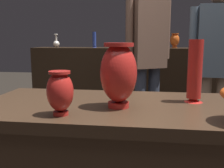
% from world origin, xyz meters
% --- Properties ---
extents(back_display_shelf, '(2.60, 0.40, 0.99)m').
position_xyz_m(back_display_shelf, '(0.00, 2.20, 0.49)').
color(back_display_shelf, black).
rests_on(back_display_shelf, ground_plane).
extents(vase_centerpiece, '(0.16, 0.16, 0.29)m').
position_xyz_m(vase_centerpiece, '(0.07, -0.06, 0.95)').
color(vase_centerpiece, red).
rests_on(vase_centerpiece, display_plinth).
extents(vase_tall_behind, '(0.09, 0.09, 0.30)m').
position_xyz_m(vase_tall_behind, '(0.42, 0.09, 0.94)').
color(vase_tall_behind, red).
rests_on(vase_tall_behind, display_plinth).
extents(vase_left_accent, '(0.11, 0.11, 0.18)m').
position_xyz_m(vase_left_accent, '(-0.15, -0.21, 0.90)').
color(vase_left_accent, red).
rests_on(vase_left_accent, display_plinth).
extents(shelf_vase_center, '(0.09, 0.09, 0.08)m').
position_xyz_m(shelf_vase_center, '(0.00, 2.15, 1.05)').
color(shelf_vase_center, silver).
rests_on(shelf_vase_center, back_display_shelf).
extents(shelf_vase_left, '(0.06, 0.06, 0.20)m').
position_xyz_m(shelf_vase_left, '(-0.52, 2.26, 1.09)').
color(shelf_vase_left, '#2D429E').
rests_on(shelf_vase_left, back_display_shelf).
extents(shelf_vase_far_left, '(0.09, 0.09, 0.18)m').
position_xyz_m(shelf_vase_far_left, '(-1.04, 2.24, 1.05)').
color(shelf_vase_far_left, silver).
rests_on(shelf_vase_far_left, back_display_shelf).
extents(shelf_vase_right, '(0.12, 0.12, 0.18)m').
position_xyz_m(shelf_vase_right, '(0.52, 2.26, 1.09)').
color(shelf_vase_right, '#E55B1E').
rests_on(shelf_vase_right, back_display_shelf).
extents(shelf_vase_far_right, '(0.11, 0.11, 0.34)m').
position_xyz_m(shelf_vase_far_right, '(1.04, 2.16, 1.15)').
color(shelf_vase_far_right, '#477A38').
rests_on(shelf_vase_far_right, back_display_shelf).
extents(visitor_near_right, '(0.47, 0.21, 1.57)m').
position_xyz_m(visitor_near_right, '(0.78, 1.20, 0.92)').
color(visitor_near_right, '#846B56').
rests_on(visitor_near_right, ground_plane).
extents(visitor_center_back, '(0.41, 0.32, 1.68)m').
position_xyz_m(visitor_center_back, '(0.19, 1.33, 0.99)').
color(visitor_center_back, '#333847').
rests_on(visitor_center_back, ground_plane).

